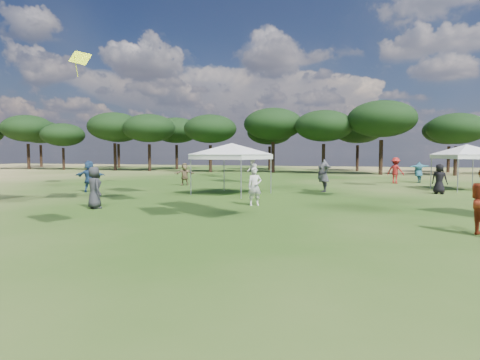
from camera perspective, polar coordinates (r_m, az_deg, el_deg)
name	(u,v)px	position (r m, az deg, el deg)	size (l,w,h in m)	color
tree_line	(372,124)	(46.88, 18.27, 7.57)	(108.78, 17.63, 7.77)	black
tent_left	(232,146)	(21.41, -1.19, 4.92)	(6.42, 6.42, 3.03)	gray
tent_right	(467,146)	(27.23, 29.55, 4.17)	(5.47, 5.47, 3.02)	gray
festival_crowd	(356,177)	(23.06, 16.21, 0.41)	(30.20, 21.80, 1.92)	maroon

